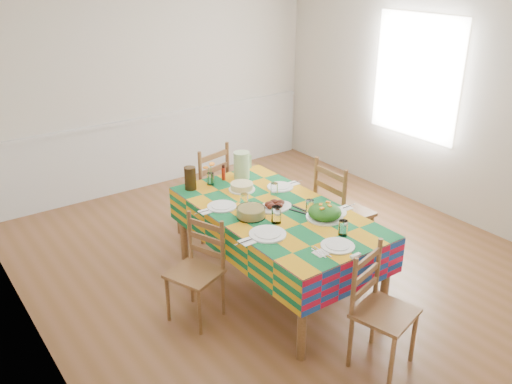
{
  "coord_description": "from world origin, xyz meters",
  "views": [
    {
      "loc": [
        -2.88,
        -3.68,
        2.8
      ],
      "look_at": [
        -0.4,
        -0.21,
        0.91
      ],
      "focal_mm": 38.0,
      "sensor_mm": 36.0,
      "label": 1
    }
  ],
  "objects_px": {
    "tea_pitcher": "(190,178)",
    "chair_near": "(380,311)",
    "green_pitcher": "(242,165)",
    "meat_platter": "(275,206)",
    "chair_far": "(205,191)",
    "chair_right": "(340,212)",
    "chair_left": "(198,271)",
    "dining_table": "(276,219)"
  },
  "relations": [
    {
      "from": "meat_platter",
      "to": "green_pitcher",
      "type": "height_order",
      "value": "green_pitcher"
    },
    {
      "from": "meat_platter",
      "to": "green_pitcher",
      "type": "distance_m",
      "value": 0.76
    },
    {
      "from": "meat_platter",
      "to": "chair_right",
      "type": "bearing_deg",
      "value": -2.69
    },
    {
      "from": "dining_table",
      "to": "green_pitcher",
      "type": "height_order",
      "value": "green_pitcher"
    },
    {
      "from": "meat_platter",
      "to": "green_pitcher",
      "type": "xyz_separation_m",
      "value": [
        0.16,
        0.74,
        0.11
      ]
    },
    {
      "from": "chair_far",
      "to": "chair_left",
      "type": "relative_size",
      "value": 1.17
    },
    {
      "from": "chair_right",
      "to": "meat_platter",
      "type": "bearing_deg",
      "value": 89.1
    },
    {
      "from": "chair_right",
      "to": "chair_near",
      "type": "bearing_deg",
      "value": 149.36
    },
    {
      "from": "dining_table",
      "to": "green_pitcher",
      "type": "bearing_deg",
      "value": 77.69
    },
    {
      "from": "dining_table",
      "to": "chair_near",
      "type": "relative_size",
      "value": 2.14
    },
    {
      "from": "green_pitcher",
      "to": "chair_near",
      "type": "height_order",
      "value": "green_pitcher"
    },
    {
      "from": "tea_pitcher",
      "to": "chair_left",
      "type": "distance_m",
      "value": 1.02
    },
    {
      "from": "meat_platter",
      "to": "chair_right",
      "type": "distance_m",
      "value": 0.81
    },
    {
      "from": "green_pitcher",
      "to": "chair_far",
      "type": "bearing_deg",
      "value": 109.09
    },
    {
      "from": "tea_pitcher",
      "to": "chair_near",
      "type": "height_order",
      "value": "tea_pitcher"
    },
    {
      "from": "chair_near",
      "to": "chair_far",
      "type": "relative_size",
      "value": 0.9
    },
    {
      "from": "chair_left",
      "to": "dining_table",
      "type": "bearing_deg",
      "value": 67.4
    },
    {
      "from": "chair_right",
      "to": "chair_far",
      "type": "bearing_deg",
      "value": 33.68
    },
    {
      "from": "meat_platter",
      "to": "chair_left",
      "type": "relative_size",
      "value": 0.37
    },
    {
      "from": "dining_table",
      "to": "chair_far",
      "type": "bearing_deg",
      "value": 89.49
    },
    {
      "from": "green_pitcher",
      "to": "chair_far",
      "type": "height_order",
      "value": "green_pitcher"
    },
    {
      "from": "meat_platter",
      "to": "chair_far",
      "type": "xyz_separation_m",
      "value": [
        -0.0,
        1.2,
        -0.29
      ]
    },
    {
      "from": "tea_pitcher",
      "to": "chair_far",
      "type": "xyz_separation_m",
      "value": [
        0.39,
        0.4,
        -0.37
      ]
    },
    {
      "from": "green_pitcher",
      "to": "chair_near",
      "type": "relative_size",
      "value": 0.29
    },
    {
      "from": "tea_pitcher",
      "to": "chair_near",
      "type": "bearing_deg",
      "value": -80.02
    },
    {
      "from": "meat_platter",
      "to": "chair_left",
      "type": "distance_m",
      "value": 0.88
    },
    {
      "from": "dining_table",
      "to": "meat_platter",
      "type": "xyz_separation_m",
      "value": [
        0.01,
        0.04,
        0.11
      ]
    },
    {
      "from": "dining_table",
      "to": "tea_pitcher",
      "type": "relative_size",
      "value": 8.92
    },
    {
      "from": "green_pitcher",
      "to": "chair_near",
      "type": "bearing_deg",
      "value": -95.11
    },
    {
      "from": "green_pitcher",
      "to": "chair_right",
      "type": "height_order",
      "value": "chair_right"
    },
    {
      "from": "chair_right",
      "to": "chair_left",
      "type": "bearing_deg",
      "value": 91.31
    },
    {
      "from": "dining_table",
      "to": "chair_near",
      "type": "xyz_separation_m",
      "value": [
        -0.01,
        -1.24,
        -0.23
      ]
    },
    {
      "from": "tea_pitcher",
      "to": "dining_table",
      "type": "bearing_deg",
      "value": -65.71
    },
    {
      "from": "tea_pitcher",
      "to": "chair_far",
      "type": "distance_m",
      "value": 0.67
    },
    {
      "from": "green_pitcher",
      "to": "chair_right",
      "type": "xyz_separation_m",
      "value": [
        0.61,
        -0.78,
        -0.38
      ]
    },
    {
      "from": "meat_platter",
      "to": "chair_near",
      "type": "relative_size",
      "value": 0.35
    },
    {
      "from": "green_pitcher",
      "to": "chair_far",
      "type": "xyz_separation_m",
      "value": [
        -0.16,
        0.46,
        -0.39
      ]
    },
    {
      "from": "meat_platter",
      "to": "chair_far",
      "type": "height_order",
      "value": "chair_far"
    },
    {
      "from": "chair_near",
      "to": "chair_left",
      "type": "height_order",
      "value": "chair_near"
    },
    {
      "from": "dining_table",
      "to": "chair_far",
      "type": "relative_size",
      "value": 1.92
    },
    {
      "from": "chair_left",
      "to": "meat_platter",
      "type": "bearing_deg",
      "value": 70.09
    },
    {
      "from": "dining_table",
      "to": "chair_far",
      "type": "xyz_separation_m",
      "value": [
        0.01,
        1.23,
        -0.18
      ]
    }
  ]
}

